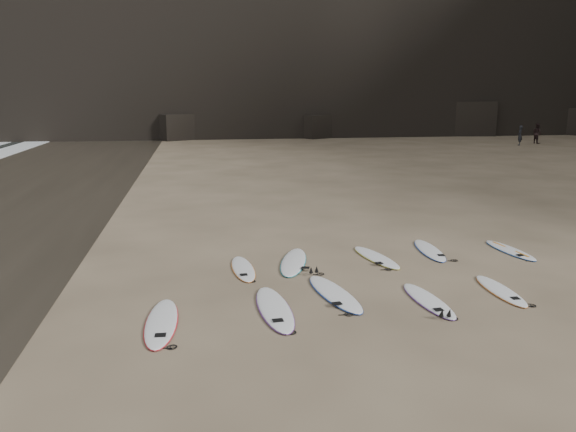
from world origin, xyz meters
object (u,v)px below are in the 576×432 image
surfboard_9 (510,250)px  surfboard_8 (429,250)px  surfboard_0 (161,322)px  surfboard_4 (500,290)px  surfboard_2 (334,293)px  surfboard_5 (243,268)px  surfboard_3 (428,300)px  surfboard_6 (293,261)px  surfboard_1 (274,308)px  person_b (537,133)px  person_a (520,135)px  surfboard_7 (376,257)px

surfboard_9 → surfboard_8: bearing=165.8°
surfboard_0 → surfboard_4: 7.84m
surfboard_0 → surfboard_2: (3.88, 1.06, 0.00)m
surfboard_5 → surfboard_9: bearing=0.5°
surfboard_9 → surfboard_3: bearing=-144.3°
surfboard_6 → surfboard_2: bearing=-63.3°
surfboard_0 → surfboard_2: 4.02m
surfboard_1 → person_b: person_b is taller
surfboard_5 → person_a: size_ratio=1.31×
surfboard_6 → surfboard_9: (6.54, 0.13, -0.01)m
surfboard_1 → surfboard_9: 8.26m
surfboard_2 → person_b: 44.49m
surfboard_9 → surfboard_2: bearing=-160.8°
surfboard_0 → surfboard_6: surfboard_6 is taller
surfboard_6 → person_b: 42.81m
surfboard_2 → surfboard_8: size_ratio=1.12×
surfboard_4 → surfboard_5: 6.44m
surfboard_4 → surfboard_5: (-5.87, 2.65, 0.00)m
surfboard_3 → person_b: 43.90m
surfboard_1 → person_a: bearing=49.7°
surfboard_7 → person_a: person_a is taller
surfboard_4 → surfboard_1: bearing=-175.9°
person_a → surfboard_1: bearing=-10.8°
person_a → surfboard_2: bearing=-9.7°
surfboard_0 → surfboard_3: bearing=4.8°
surfboard_0 → surfboard_7: size_ratio=1.09×
surfboard_6 → person_b: size_ratio=1.48×
surfboard_5 → surfboard_8: bearing=5.8°
surfboard_0 → person_b: size_ratio=1.44×
surfboard_3 → surfboard_9: (4.03, 3.49, -0.00)m
surfboard_6 → surfboard_9: surfboard_6 is taller
person_a → surfboard_4: bearing=-4.8°
surfboard_6 → surfboard_8: (4.18, 0.50, -0.00)m
surfboard_7 → surfboard_4: bearing=-67.6°
surfboard_2 → surfboard_6: same height
surfboard_3 → surfboard_9: surfboard_3 is taller
person_a → surfboard_3: bearing=-6.9°
surfboard_2 → surfboard_7: size_ratio=1.12×
surfboard_2 → surfboard_5: surfboard_2 is taller
surfboard_4 → surfboard_6: (-4.45, 3.02, 0.01)m
surfboard_1 → surfboard_2: surfboard_1 is taller
surfboard_6 → person_a: (25.45, 30.98, 0.81)m
surfboard_7 → surfboard_0: bearing=-158.5°
surfboard_2 → surfboard_5: (-1.95, 2.24, -0.01)m
surfboard_3 → surfboard_6: size_ratio=0.87×
surfboard_9 → surfboard_4: bearing=-128.8°
person_a → surfboard_6: bearing=-12.5°
surfboard_1 → surfboard_7: (3.37, 3.35, -0.01)m
surfboard_5 → person_b: (29.41, 32.75, 0.86)m
surfboard_1 → surfboard_3: 3.49m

